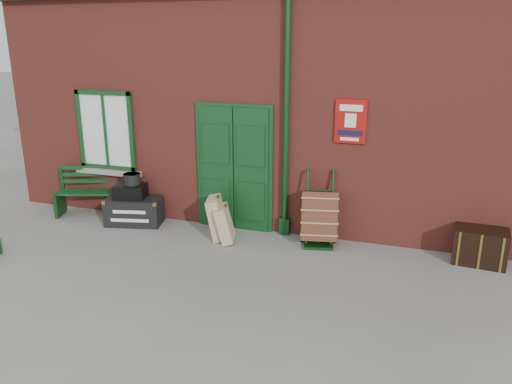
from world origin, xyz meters
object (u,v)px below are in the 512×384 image
at_px(houdini_trunk, 134,211).
at_px(dark_trunk, 480,246).
at_px(bench, 99,190).
at_px(porter_trolley, 319,217).

height_order(houdini_trunk, dark_trunk, dark_trunk).
xyz_separation_m(bench, dark_trunk, (6.89, -0.07, -0.21)).
height_order(porter_trolley, dark_trunk, porter_trolley).
bearing_deg(porter_trolley, bench, 166.34).
distance_m(houdini_trunk, dark_trunk, 5.95).
relative_size(houdini_trunk, porter_trolley, 0.83).
height_order(bench, porter_trolley, porter_trolley).
bearing_deg(houdini_trunk, dark_trunk, -11.47).
relative_size(houdini_trunk, dark_trunk, 1.31).
height_order(bench, houdini_trunk, bench).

